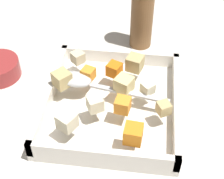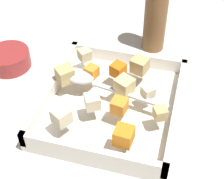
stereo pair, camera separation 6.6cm
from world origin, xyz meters
name	(u,v)px [view 1 (the left image)]	position (x,y,z in m)	size (l,w,h in m)	color
ground_plane	(109,105)	(0.00, 0.00, 0.00)	(4.00, 4.00, 0.00)	beige
baking_dish	(112,105)	(0.01, 0.01, 0.01)	(0.29, 0.27, 0.05)	white
carrot_chunk_center	(114,69)	(-0.05, 0.01, 0.06)	(0.03, 0.03, 0.03)	orange
carrot_chunk_near_left	(123,105)	(0.05, 0.03, 0.06)	(0.03, 0.03, 0.03)	orange
carrot_chunk_far_right	(133,134)	(0.12, 0.06, 0.06)	(0.03, 0.03, 0.03)	orange
carrot_chunk_near_right	(88,74)	(-0.03, -0.05, 0.06)	(0.02, 0.02, 0.02)	orange
potato_chunk_mid_right	(148,88)	(0.00, 0.08, 0.06)	(0.02, 0.02, 0.02)	beige
potato_chunk_corner_se	(78,57)	(-0.08, -0.08, 0.06)	(0.02, 0.02, 0.02)	beige
potato_chunk_rim_edge	(62,78)	(0.00, -0.09, 0.06)	(0.03, 0.03, 0.03)	tan
potato_chunk_heap_side	(164,108)	(0.05, 0.11, 0.06)	(0.02, 0.02, 0.02)	tan
potato_chunk_heap_top	(67,121)	(0.11, -0.06, 0.06)	(0.03, 0.03, 0.03)	beige
potato_chunk_near_spoon	(95,103)	(0.06, -0.02, 0.06)	(0.03, 0.03, 0.03)	beige
potato_chunk_corner_nw	(124,83)	(0.00, 0.03, 0.06)	(0.03, 0.03, 0.03)	#E0CC89
potato_chunk_under_handle	(135,63)	(-0.07, 0.05, 0.06)	(0.03, 0.03, 0.03)	tan
serving_spoon	(82,81)	(-0.01, -0.06, 0.06)	(0.07, 0.23, 0.02)	silver
pepper_mill	(143,8)	(-0.23, 0.05, 0.11)	(0.05, 0.05, 0.23)	brown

